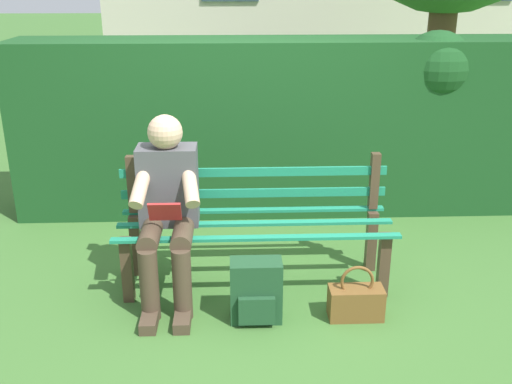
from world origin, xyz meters
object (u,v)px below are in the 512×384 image
at_px(park_bench, 255,222).
at_px(person_seated, 167,205).
at_px(backpack, 256,291).
at_px(handbag, 356,301).

xyz_separation_m(park_bench, person_seated, (0.56, 0.17, 0.20)).
height_order(park_bench, person_seated, person_seated).
bearing_deg(park_bench, person_seated, 17.16).
relative_size(park_bench, backpack, 4.62).
distance_m(park_bench, backpack, 0.56).
distance_m(person_seated, handbag, 1.32).
xyz_separation_m(park_bench, handbag, (-0.60, 0.51, -0.32)).
distance_m(backpack, handbag, 0.62).
bearing_deg(park_bench, backpack, 88.50).
bearing_deg(backpack, handbag, 179.35).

